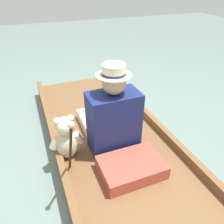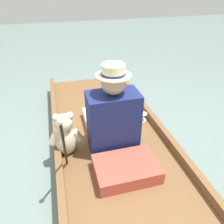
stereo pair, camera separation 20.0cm
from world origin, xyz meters
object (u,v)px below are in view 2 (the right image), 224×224
(wine_glass, at_px, (143,116))
(walking_cane, at_px, (64,142))
(teddy_bear, at_px, (65,135))
(seated_person, at_px, (111,117))

(wine_glass, height_order, walking_cane, walking_cane)
(teddy_bear, height_order, walking_cane, walking_cane)
(walking_cane, bearing_deg, wine_glass, 36.61)
(seated_person, distance_m, teddy_bear, 0.45)
(seated_person, bearing_deg, walking_cane, -132.75)
(seated_person, xyz_separation_m, wine_glass, (0.46, 0.28, -0.23))
(seated_person, distance_m, walking_cane, 0.63)
(teddy_bear, height_order, wine_glass, teddy_bear)
(seated_person, xyz_separation_m, teddy_bear, (-0.44, -0.05, -0.09))
(walking_cane, bearing_deg, seated_person, 40.98)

